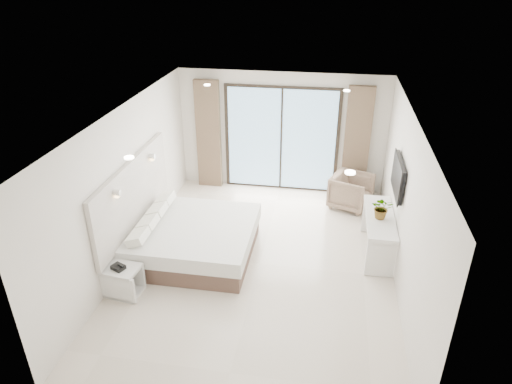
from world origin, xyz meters
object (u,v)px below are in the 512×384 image
(console_desk, at_px, (379,226))
(armchair, at_px, (351,190))
(nightstand, at_px, (123,281))
(bed, at_px, (193,239))

(console_desk, height_order, armchair, armchair)
(nightstand, xyz_separation_m, armchair, (3.61, 3.54, 0.16))
(console_desk, bearing_deg, bed, -169.78)
(bed, distance_m, console_desk, 3.34)
(console_desk, relative_size, armchair, 1.95)
(bed, distance_m, nightstand, 1.47)
(nightstand, height_order, console_desk, console_desk)
(bed, bearing_deg, console_desk, 10.22)
(nightstand, relative_size, console_desk, 0.37)
(nightstand, bearing_deg, bed, 65.15)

